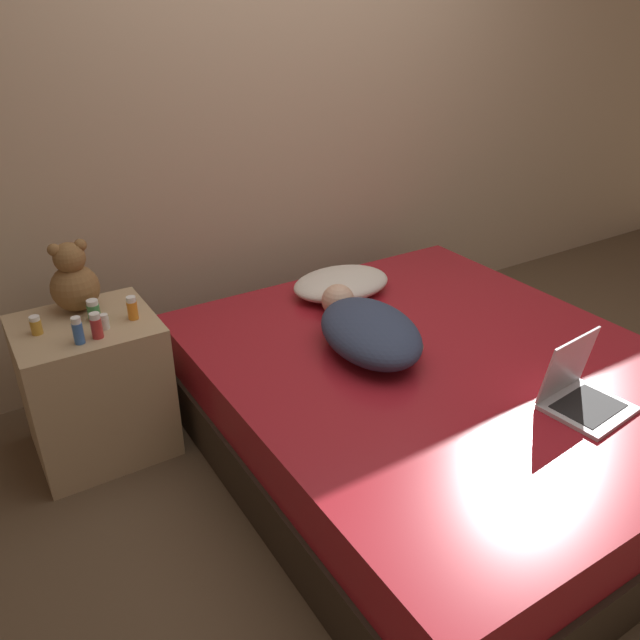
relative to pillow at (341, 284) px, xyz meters
name	(u,v)px	position (x,y,z in m)	size (l,w,h in m)	color
ground_plane	(432,446)	(0.00, -0.73, -0.51)	(12.00, 12.00, 0.00)	brown
wall_back	(282,100)	(0.00, 0.56, 0.79)	(8.00, 0.06, 2.60)	tan
bed	(437,404)	(0.00, -0.73, -0.28)	(1.76, 2.03, 0.45)	#2D2319
nightstand	(95,387)	(-1.21, 0.04, -0.20)	(0.54, 0.49, 0.61)	tan
pillow	(341,284)	(0.00, 0.00, 0.00)	(0.50, 0.36, 0.11)	beige
person_lying	(368,329)	(-0.20, -0.50, 0.03)	(0.48, 0.73, 0.18)	#2D3851
laptop	(580,392)	(0.20, -1.24, 0.00)	(0.31, 0.28, 0.26)	silver
teddy_bear	(74,281)	(-1.19, 0.17, 0.23)	(0.19, 0.19, 0.30)	brown
bottle_orange	(132,308)	(-1.02, -0.03, 0.15)	(0.04, 0.04, 0.10)	orange
bottle_green	(94,310)	(-1.16, 0.04, 0.14)	(0.05, 0.05, 0.09)	#3D8E4C
bottle_red	(96,326)	(-1.19, -0.12, 0.15)	(0.04, 0.04, 0.10)	#B72D2D
bottle_blue	(78,331)	(-1.26, -0.12, 0.15)	(0.04, 0.04, 0.11)	#3866B2
bottle_white	(105,322)	(-1.14, -0.06, 0.13)	(0.03, 0.03, 0.06)	white
bottle_amber	(36,325)	(-1.38, 0.04, 0.14)	(0.04, 0.04, 0.07)	gold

